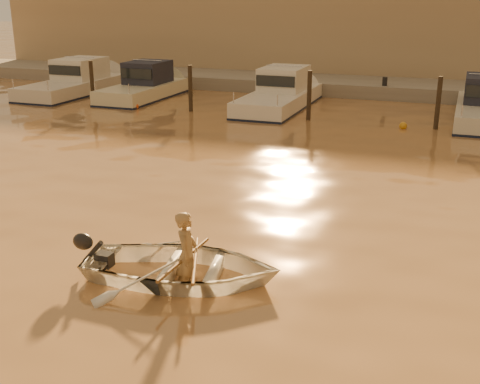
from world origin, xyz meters
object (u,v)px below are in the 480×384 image
at_px(dinghy, 182,267).
at_px(moored_boat_1, 143,86).
at_px(moored_boat_2, 279,94).
at_px(waterfront_building, 368,38).
at_px(person, 187,255).
at_px(moored_boat_0, 73,82).

bearing_deg(dinghy, moored_boat_1, 20.89).
relative_size(moored_boat_2, waterfront_building, 0.17).
distance_m(person, moored_boat_0, 22.37).
xyz_separation_m(dinghy, moored_boat_1, (-10.36, 17.08, 0.37)).
distance_m(person, moored_boat_2, 17.41).
bearing_deg(dinghy, moored_boat_0, 29.73).
height_order(moored_boat_0, moored_boat_2, same).
height_order(moored_boat_2, waterfront_building, waterfront_building).
distance_m(dinghy, moored_boat_1, 19.98).
bearing_deg(moored_boat_2, moored_boat_1, 180.00).
bearing_deg(person, moored_boat_0, 29.95).
relative_size(dinghy, moored_boat_2, 0.46).
relative_size(moored_boat_1, waterfront_building, 0.14).
distance_m(moored_boat_1, moored_boat_2, 6.99).
bearing_deg(moored_boat_1, person, -58.50).
bearing_deg(waterfront_building, moored_boat_2, -100.93).
height_order(person, moored_boat_2, moored_boat_2).
xyz_separation_m(moored_boat_0, moored_boat_1, (4.01, 0.00, 0.00)).
bearing_deg(dinghy, waterfront_building, -7.80).
relative_size(person, moored_boat_0, 0.21).
bearing_deg(person, waterfront_building, -7.60).
relative_size(moored_boat_0, waterfront_building, 0.17).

